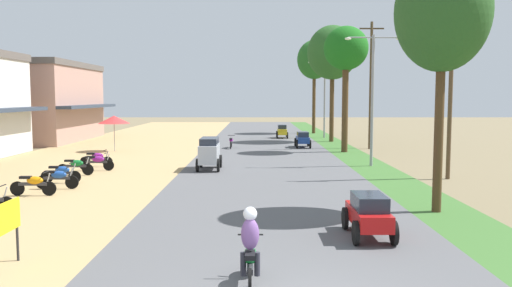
# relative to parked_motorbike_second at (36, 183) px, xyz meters

# --- Properties ---
(shophouse_far) EXTENTS (9.56, 12.58, 6.90)m
(shophouse_far) POSITION_rel_parked_motorbike_second_xyz_m (-10.68, 25.60, 2.90)
(shophouse_far) COLOR tan
(shophouse_far) RESTS_ON ground
(parked_motorbike_second) EXTENTS (1.80, 0.54, 0.94)m
(parked_motorbike_second) POSITION_rel_parked_motorbike_second_xyz_m (0.00, 0.00, 0.00)
(parked_motorbike_second) COLOR black
(parked_motorbike_second) RESTS_ON dirt_shoulder
(parked_motorbike_third) EXTENTS (1.80, 0.54, 0.94)m
(parked_motorbike_third) POSITION_rel_parked_motorbike_second_xyz_m (0.36, 1.49, 0.00)
(parked_motorbike_third) COLOR black
(parked_motorbike_third) RESTS_ON dirt_shoulder
(parked_motorbike_fourth) EXTENTS (1.80, 0.54, 0.94)m
(parked_motorbike_fourth) POSITION_rel_parked_motorbike_second_xyz_m (-0.03, 2.93, 0.00)
(parked_motorbike_fourth) COLOR black
(parked_motorbike_fourth) RESTS_ON dirt_shoulder
(parked_motorbike_fifth) EXTENTS (1.80, 0.54, 0.94)m
(parked_motorbike_fifth) POSITION_rel_parked_motorbike_second_xyz_m (-0.19, 5.25, 0.00)
(parked_motorbike_fifth) COLOR black
(parked_motorbike_fifth) RESTS_ON dirt_shoulder
(parked_motorbike_sixth) EXTENTS (1.80, 0.54, 0.94)m
(parked_motorbike_sixth) POSITION_rel_parked_motorbike_second_xyz_m (0.37, 6.86, 0.00)
(parked_motorbike_sixth) COLOR black
(parked_motorbike_sixth) RESTS_ON dirt_shoulder
(parked_motorbike_seventh) EXTENTS (1.80, 0.54, 0.94)m
(parked_motorbike_seventh) POSITION_rel_parked_motorbike_second_xyz_m (-0.12, 8.38, 0.00)
(parked_motorbike_seventh) COLOR black
(parked_motorbike_seventh) RESTS_ON dirt_shoulder
(street_signboard) EXTENTS (0.06, 1.30, 1.50)m
(street_signboard) POSITION_rel_parked_motorbike_second_xyz_m (3.06, -8.53, 0.55)
(street_signboard) COLOR #262628
(street_signboard) RESTS_ON dirt_shoulder
(vendor_umbrella) EXTENTS (2.20, 2.20, 2.52)m
(vendor_umbrella) POSITION_rel_parked_motorbike_second_xyz_m (-1.33, 16.44, 1.75)
(vendor_umbrella) COLOR #99999E
(vendor_umbrella) RESTS_ON dirt_shoulder
(median_tree_nearest) EXTENTS (3.08, 3.08, 8.55)m
(median_tree_nearest) POSITION_rel_parked_motorbike_second_xyz_m (14.73, -2.82, 6.06)
(median_tree_nearest) COLOR #4C351E
(median_tree_nearest) RESTS_ON median_strip
(median_tree_second) EXTENTS (3.06, 3.06, 8.69)m
(median_tree_second) POSITION_rel_parked_motorbike_second_xyz_m (14.85, 16.03, 6.53)
(median_tree_second) COLOR #4C351E
(median_tree_second) RESTS_ON median_strip
(median_tree_third) EXTENTS (4.27, 4.27, 9.89)m
(median_tree_third) POSITION_rel_parked_motorbike_second_xyz_m (15.17, 24.47, 7.06)
(median_tree_third) COLOR #4C351E
(median_tree_third) RESTS_ON median_strip
(median_tree_fourth) EXTENTS (3.59, 3.59, 9.76)m
(median_tree_fourth) POSITION_rel_parked_motorbike_second_xyz_m (14.77, 34.60, 7.17)
(median_tree_fourth) COLOR #4C351E
(median_tree_fourth) RESTS_ON median_strip
(streetlamp_near) EXTENTS (3.16, 0.20, 7.23)m
(streetlamp_near) POSITION_rel_parked_motorbike_second_xyz_m (15.10, 8.71, 3.71)
(streetlamp_near) COLOR gray
(streetlamp_near) RESTS_ON median_strip
(streetlamp_mid) EXTENTS (3.16, 0.20, 7.26)m
(streetlamp_mid) POSITION_rel_parked_motorbike_second_xyz_m (15.10, 28.65, 3.72)
(streetlamp_mid) COLOR gray
(streetlamp_mid) RESTS_ON median_strip
(utility_pole_near) EXTENTS (1.80, 0.20, 9.43)m
(utility_pole_near) POSITION_rel_parked_motorbike_second_xyz_m (17.22, 18.81, 4.35)
(utility_pole_near) COLOR brown
(utility_pole_near) RESTS_ON ground
(utility_pole_far) EXTENTS (1.80, 0.20, 9.38)m
(utility_pole_far) POSITION_rel_parked_motorbike_second_xyz_m (17.81, 4.47, 4.33)
(utility_pole_far) COLOR brown
(utility_pole_far) RESTS_ON ground
(car_sedan_red) EXTENTS (1.10, 2.26, 1.19)m
(car_sedan_red) POSITION_rel_parked_motorbike_second_xyz_m (11.74, -6.04, 0.19)
(car_sedan_red) COLOR red
(car_sedan_red) RESTS_ON road_strip
(car_van_silver) EXTENTS (1.19, 2.41, 1.67)m
(car_van_silver) POSITION_rel_parked_motorbike_second_xyz_m (6.21, 7.16, 0.47)
(car_van_silver) COLOR #B7BCC1
(car_van_silver) RESTS_ON road_strip
(car_sedan_blue) EXTENTS (1.10, 2.26, 1.19)m
(car_sedan_blue) POSITION_rel_parked_motorbike_second_xyz_m (12.21, 19.15, 0.19)
(car_sedan_blue) COLOR navy
(car_sedan_blue) RESTS_ON road_strip
(car_hatchback_yellow) EXTENTS (1.04, 2.00, 1.23)m
(car_hatchback_yellow) POSITION_rel_parked_motorbike_second_xyz_m (11.10, 28.10, 0.19)
(car_hatchback_yellow) COLOR gold
(car_hatchback_yellow) RESTS_ON road_strip
(motorbike_foreground_rider) EXTENTS (0.54, 1.80, 1.66)m
(motorbike_foreground_rider) POSITION_rel_parked_motorbike_second_xyz_m (8.55, -9.75, 0.30)
(motorbike_foreground_rider) COLOR black
(motorbike_foreground_rider) RESTS_ON road_strip
(motorbike_ahead_second) EXTENTS (0.54, 1.80, 0.94)m
(motorbike_ahead_second) POSITION_rel_parked_motorbike_second_xyz_m (6.80, 18.57, 0.02)
(motorbike_ahead_second) COLOR black
(motorbike_ahead_second) RESTS_ON road_strip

